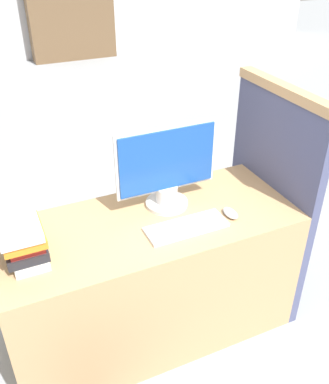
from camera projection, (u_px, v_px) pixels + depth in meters
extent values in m
plane|color=#93999E|center=(174.00, 369.00, 2.22)|extent=(20.00, 20.00, 0.00)
cube|color=tan|center=(150.00, 278.00, 2.26)|extent=(1.47, 0.62, 0.74)
cube|color=#474C70|center=(269.00, 201.00, 2.43)|extent=(0.05, 0.72, 1.25)
cube|color=tan|center=(286.00, 90.00, 2.09)|extent=(0.07, 0.72, 0.05)
cylinder|color=silver|center=(167.00, 203.00, 2.19)|extent=(0.22, 0.22, 0.02)
cylinder|color=silver|center=(167.00, 194.00, 2.16)|extent=(0.11, 0.11, 0.08)
cube|color=silver|center=(166.00, 159.00, 2.06)|extent=(0.52, 0.01, 0.34)
cube|color=#19479E|center=(167.00, 160.00, 2.05)|extent=(0.49, 0.02, 0.31)
cube|color=white|center=(186.00, 227.00, 2.01)|extent=(0.39, 0.14, 0.02)
ellipsoid|color=silver|center=(231.00, 213.00, 2.10)|extent=(0.06, 0.10, 0.03)
cube|color=silver|center=(29.00, 255.00, 1.83)|extent=(0.14, 0.24, 0.03)
cube|color=#232328|center=(25.00, 246.00, 1.82)|extent=(0.17, 0.24, 0.04)
cube|color=#B72D28|center=(24.00, 238.00, 1.80)|extent=(0.14, 0.22, 0.04)
cube|color=orange|center=(22.00, 234.00, 1.76)|extent=(0.17, 0.24, 0.04)
cube|color=silver|center=(18.00, 226.00, 1.74)|extent=(0.17, 0.27, 0.04)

